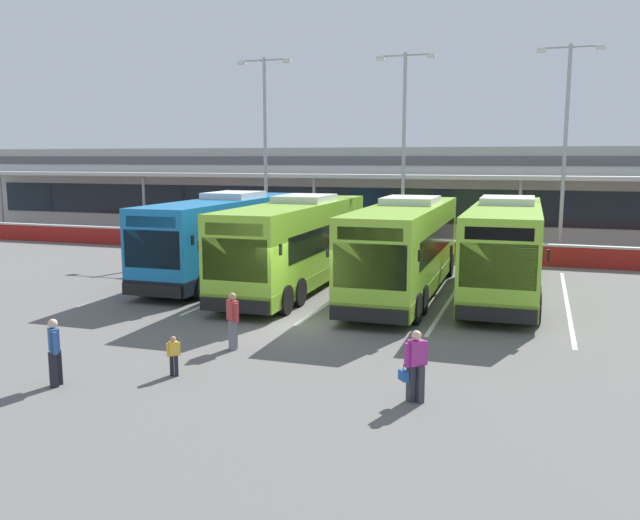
# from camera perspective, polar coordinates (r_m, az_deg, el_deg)

# --- Properties ---
(ground_plane) EXTENTS (200.00, 200.00, 0.00)m
(ground_plane) POSITION_cam_1_polar(r_m,az_deg,el_deg) (21.52, -1.72, -5.43)
(ground_plane) COLOR #605E5B
(terminal_building) EXTENTS (70.00, 13.00, 6.00)m
(terminal_building) POSITION_cam_1_polar(r_m,az_deg,el_deg) (47.08, 9.74, 5.96)
(terminal_building) COLOR silver
(terminal_building) RESTS_ON ground
(red_barrier_wall) EXTENTS (60.00, 0.40, 1.10)m
(red_barrier_wall) POSITION_cam_1_polar(r_m,az_deg,el_deg) (35.14, 6.49, 1.04)
(red_barrier_wall) COLOR maroon
(red_barrier_wall) RESTS_ON ground
(coach_bus_leftmost) EXTENTS (2.99, 12.18, 3.78)m
(coach_bus_leftmost) POSITION_cam_1_polar(r_m,az_deg,el_deg) (29.65, -8.25, 1.95)
(coach_bus_leftmost) COLOR #1972B7
(coach_bus_leftmost) RESTS_ON ground
(coach_bus_left_centre) EXTENTS (2.99, 12.18, 3.78)m
(coach_bus_left_centre) POSITION_cam_1_polar(r_m,az_deg,el_deg) (26.89, -1.99, 1.33)
(coach_bus_left_centre) COLOR #8CC633
(coach_bus_left_centre) RESTS_ON ground
(coach_bus_centre) EXTENTS (2.99, 12.18, 3.78)m
(coach_bus_centre) POSITION_cam_1_polar(r_m,az_deg,el_deg) (25.82, 7.45, 0.95)
(coach_bus_centre) COLOR #8CC633
(coach_bus_centre) RESTS_ON ground
(coach_bus_right_centre) EXTENTS (2.99, 12.18, 3.78)m
(coach_bus_right_centre) POSITION_cam_1_polar(r_m,az_deg,el_deg) (26.64, 15.83, 0.93)
(coach_bus_right_centre) COLOR #8CC633
(coach_bus_right_centre) RESTS_ON ground
(bay_stripe_far_west) EXTENTS (0.14, 13.00, 0.01)m
(bay_stripe_far_west) POSITION_cam_1_polar(r_m,az_deg,el_deg) (30.43, -12.72, -1.39)
(bay_stripe_far_west) COLOR silver
(bay_stripe_far_west) RESTS_ON ground
(bay_stripe_west) EXTENTS (0.14, 13.00, 0.01)m
(bay_stripe_west) POSITION_cam_1_polar(r_m,az_deg,el_deg) (28.50, -5.47, -1.90)
(bay_stripe_west) COLOR silver
(bay_stripe_west) RESTS_ON ground
(bay_stripe_mid_west) EXTENTS (0.14, 13.00, 0.01)m
(bay_stripe_mid_west) POSITION_cam_1_polar(r_m,az_deg,el_deg) (27.08, 2.68, -2.44)
(bay_stripe_mid_west) COLOR silver
(bay_stripe_mid_west) RESTS_ON ground
(bay_stripe_centre) EXTENTS (0.14, 13.00, 0.01)m
(bay_stripe_centre) POSITION_cam_1_polar(r_m,az_deg,el_deg) (26.28, 11.54, -2.97)
(bay_stripe_centre) COLOR silver
(bay_stripe_centre) RESTS_ON ground
(bay_stripe_mid_east) EXTENTS (0.14, 13.00, 0.01)m
(bay_stripe_mid_east) POSITION_cam_1_polar(r_m,az_deg,el_deg) (26.12, 20.73, -3.44)
(bay_stripe_mid_east) COLOR silver
(bay_stripe_mid_east) RESTS_ON ground
(pedestrian_with_handbag) EXTENTS (0.61, 0.52, 1.62)m
(pedestrian_with_handbag) POSITION_cam_1_polar(r_m,az_deg,el_deg) (14.61, 8.28, -9.00)
(pedestrian_with_handbag) COLOR #33333D
(pedestrian_with_handbag) RESTS_ON ground
(pedestrian_in_dark_coat) EXTENTS (0.48, 0.42, 1.62)m
(pedestrian_in_dark_coat) POSITION_cam_1_polar(r_m,az_deg,el_deg) (18.49, -7.62, -5.11)
(pedestrian_in_dark_coat) COLOR slate
(pedestrian_in_dark_coat) RESTS_ON ground
(pedestrian_child) EXTENTS (0.30, 0.25, 1.00)m
(pedestrian_child) POSITION_cam_1_polar(r_m,az_deg,el_deg) (16.62, -12.65, -8.05)
(pedestrian_child) COLOR black
(pedestrian_child) RESTS_ON ground
(pedestrian_near_bin) EXTENTS (0.46, 0.43, 1.62)m
(pedestrian_near_bin) POSITION_cam_1_polar(r_m,az_deg,el_deg) (16.65, -22.16, -7.28)
(pedestrian_near_bin) COLOR black
(pedestrian_near_bin) RESTS_ON ground
(lamp_post_west) EXTENTS (3.24, 0.28, 11.00)m
(lamp_post_west) POSITION_cam_1_polar(r_m,az_deg,el_deg) (38.74, -4.80, 10.30)
(lamp_post_west) COLOR #9E9EA3
(lamp_post_west) RESTS_ON ground
(lamp_post_centre) EXTENTS (3.24, 0.28, 11.00)m
(lamp_post_centre) POSITION_cam_1_polar(r_m,az_deg,el_deg) (37.11, 7.32, 10.32)
(lamp_post_centre) COLOR #9E9EA3
(lamp_post_centre) RESTS_ON ground
(lamp_post_east) EXTENTS (3.24, 0.28, 11.00)m
(lamp_post_east) POSITION_cam_1_polar(r_m,az_deg,el_deg) (36.37, 20.63, 9.86)
(lamp_post_east) COLOR #9E9EA3
(lamp_post_east) RESTS_ON ground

